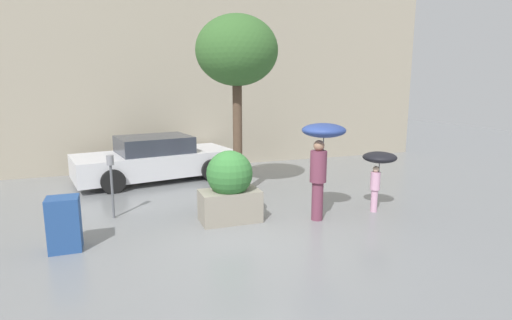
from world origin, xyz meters
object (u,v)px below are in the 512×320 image
planter_box (230,186)px  newspaper_box (64,224)px  person_adult (322,147)px  parked_car_near (155,159)px  person_child (379,163)px  parking_meter (111,173)px  street_tree (237,53)px

planter_box → newspaper_box: bearing=-171.3°
person_adult → parked_car_near: 5.48m
person_child → newspaper_box: 6.14m
planter_box → newspaper_box: planter_box is taller
person_child → parking_meter: bearing=156.1°
person_child → parked_car_near: (-4.19, 4.61, -0.47)m
parked_car_near → street_tree: size_ratio=1.08×
person_child → parking_meter: (-5.35, 1.45, -0.12)m
street_tree → newspaper_box: bearing=-150.0°
planter_box → person_child: planter_box is taller
planter_box → parking_meter: size_ratio=1.09×
planter_box → street_tree: bearing=67.6°
parked_car_near → parking_meter: (-1.16, -3.16, 0.35)m
person_child → parking_meter: parking_meter is taller
planter_box → person_child: 3.21m
planter_box → person_child: size_ratio=1.11×
planter_box → newspaper_box: size_ratio=1.59×
parking_meter → newspaper_box: size_ratio=1.46×
person_adult → parked_car_near: bearing=95.6°
parking_meter → parked_car_near: bearing=69.8°
planter_box → person_adult: person_adult is taller
person_child → parking_meter: 5.55m
person_adult → person_child: bearing=-24.5°
person_child → newspaper_box: size_ratio=1.44×
person_adult → street_tree: street_tree is taller
parking_meter → newspaper_box: (-0.76, -1.44, -0.49)m
parked_car_near → parking_meter: 3.38m
planter_box → newspaper_box: 3.00m
planter_box → street_tree: 3.23m
newspaper_box → person_adult: bearing=-0.4°
person_adult → newspaper_box: size_ratio=2.16×
person_adult → parking_meter: 4.26m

